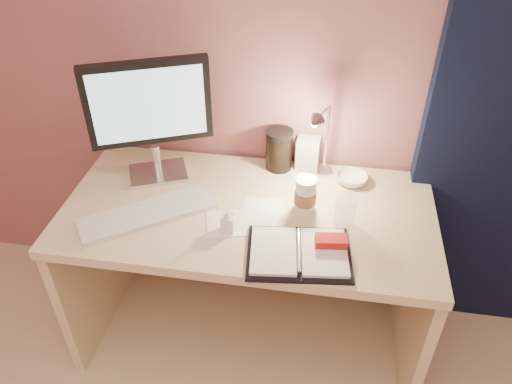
# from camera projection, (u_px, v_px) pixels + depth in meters

# --- Properties ---
(desk) EXTENTS (1.40, 0.70, 0.73)m
(desk) POSITION_uv_depth(u_px,v_px,m) (252.00, 240.00, 2.07)
(desk) COLOR beige
(desk) RESTS_ON ground
(monitor) EXTENTS (0.44, 0.24, 0.50)m
(monitor) POSITION_uv_depth(u_px,v_px,m) (149.00, 110.00, 1.88)
(monitor) COLOR silver
(monitor) RESTS_ON desk
(keyboard) EXTENTS (0.49, 0.41, 0.02)m
(keyboard) POSITION_uv_depth(u_px,v_px,m) (148.00, 214.00, 1.84)
(keyboard) COLOR silver
(keyboard) RESTS_ON desk
(planner) EXTENTS (0.38, 0.30, 0.05)m
(planner) POSITION_uv_depth(u_px,v_px,m) (301.00, 252.00, 1.67)
(planner) COLOR black
(planner) RESTS_ON desk
(paper_a) EXTENTS (0.18, 0.18, 0.00)m
(paper_a) POSITION_uv_depth(u_px,v_px,m) (228.00, 223.00, 1.81)
(paper_a) COLOR white
(paper_a) RESTS_ON desk
(paper_b) EXTENTS (0.16, 0.16, 0.00)m
(paper_b) POSITION_uv_depth(u_px,v_px,m) (263.00, 210.00, 1.87)
(paper_b) COLOR white
(paper_b) RESTS_ON desk
(paper_c) EXTENTS (0.18, 0.18, 0.00)m
(paper_c) POSITION_uv_depth(u_px,v_px,m) (261.00, 219.00, 1.83)
(paper_c) COLOR white
(paper_c) RESTS_ON desk
(coffee_cup) EXTENTS (0.08, 0.08, 0.13)m
(coffee_cup) POSITION_uv_depth(u_px,v_px,m) (305.00, 195.00, 1.85)
(coffee_cup) COLOR silver
(coffee_cup) RESTS_ON desk
(clear_cup) EXTENTS (0.08, 0.08, 0.13)m
(clear_cup) POSITION_uv_depth(u_px,v_px,m) (345.00, 211.00, 1.76)
(clear_cup) COLOR white
(clear_cup) RESTS_ON desk
(bowl) EXTENTS (0.13, 0.13, 0.04)m
(bowl) POSITION_uv_depth(u_px,v_px,m) (352.00, 179.00, 2.00)
(bowl) COLOR white
(bowl) RESTS_ON desk
(lotion_bottle) EXTENTS (0.04, 0.05, 0.10)m
(lotion_bottle) POSITION_uv_depth(u_px,v_px,m) (228.00, 220.00, 1.75)
(lotion_bottle) COLOR silver
(lotion_bottle) RESTS_ON desk
(dark_jar) EXTENTS (0.11, 0.11, 0.16)m
(dark_jar) POSITION_uv_depth(u_px,v_px,m) (279.00, 152.00, 2.06)
(dark_jar) COLOR black
(dark_jar) RESTS_ON desk
(product_box) EXTENTS (0.10, 0.08, 0.14)m
(product_box) POSITION_uv_depth(u_px,v_px,m) (308.00, 154.00, 2.06)
(product_box) COLOR silver
(product_box) RESTS_ON desk
(desk_lamp) EXTENTS (0.12, 0.20, 0.33)m
(desk_lamp) POSITION_uv_depth(u_px,v_px,m) (334.00, 140.00, 1.88)
(desk_lamp) COLOR silver
(desk_lamp) RESTS_ON desk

